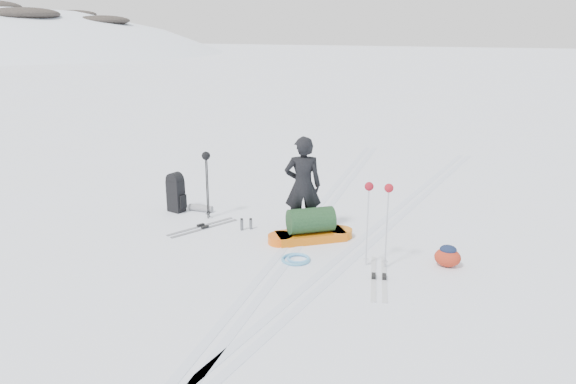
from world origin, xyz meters
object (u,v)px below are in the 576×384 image
(skier, at_px, (303,186))
(expedition_rucksack, at_px, (179,194))
(pulk_sled, at_px, (311,228))
(ski_poles_black, at_px, (206,164))

(skier, relative_size, expedition_rucksack, 2.00)
(pulk_sled, height_order, ski_poles_black, ski_poles_black)
(pulk_sled, height_order, expedition_rucksack, expedition_rucksack)
(expedition_rucksack, bearing_deg, pulk_sled, 3.07)
(expedition_rucksack, bearing_deg, ski_poles_black, 2.48)
(pulk_sled, relative_size, ski_poles_black, 1.12)
(expedition_rucksack, distance_m, ski_poles_black, 1.13)
(skier, xyz_separation_m, pulk_sled, (0.26, -0.26, -0.73))
(skier, distance_m, ski_poles_black, 2.21)
(expedition_rucksack, relative_size, ski_poles_black, 0.67)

